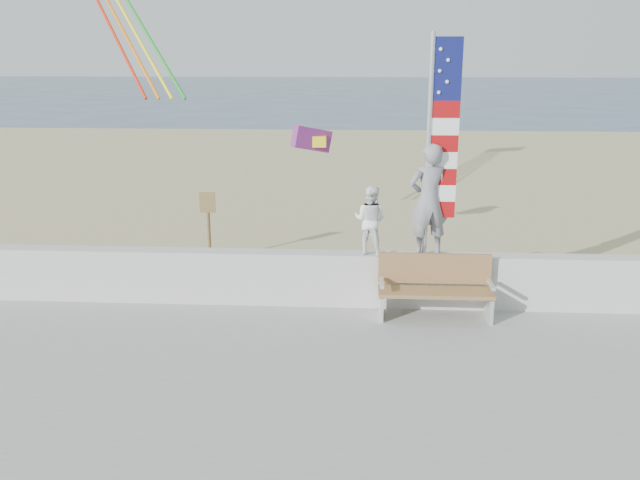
{
  "coord_description": "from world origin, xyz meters",
  "views": [
    {
      "loc": [
        0.83,
        -8.7,
        4.29
      ],
      "look_at": [
        0.2,
        1.8,
        1.35
      ],
      "focal_mm": 38.0,
      "sensor_mm": 36.0,
      "label": 1
    }
  ],
  "objects_px": {
    "child": "(370,220)",
    "flag": "(437,137)",
    "adult": "(429,200)",
    "bench": "(435,286)"
  },
  "relations": [
    {
      "from": "child",
      "to": "bench",
      "type": "xyz_separation_m",
      "value": [
        1.04,
        -0.45,
        -0.96
      ]
    },
    {
      "from": "flag",
      "to": "child",
      "type": "bearing_deg",
      "value": 179.98
    },
    {
      "from": "adult",
      "to": "child",
      "type": "height_order",
      "value": "adult"
    },
    {
      "from": "adult",
      "to": "bench",
      "type": "bearing_deg",
      "value": 89.07
    },
    {
      "from": "flag",
      "to": "adult",
      "type": "bearing_deg",
      "value": 179.82
    },
    {
      "from": "child",
      "to": "flag",
      "type": "xyz_separation_m",
      "value": [
        1.02,
        -0.0,
        1.35
      ]
    },
    {
      "from": "adult",
      "to": "bench",
      "type": "distance_m",
      "value": 1.38
    },
    {
      "from": "bench",
      "to": "flag",
      "type": "distance_m",
      "value": 2.35
    },
    {
      "from": "adult",
      "to": "bench",
      "type": "height_order",
      "value": "adult"
    },
    {
      "from": "child",
      "to": "bench",
      "type": "distance_m",
      "value": 1.49
    }
  ]
}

